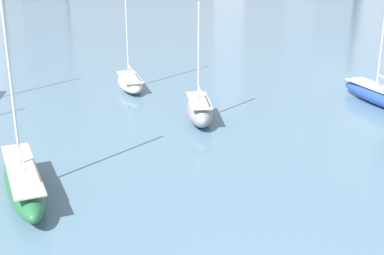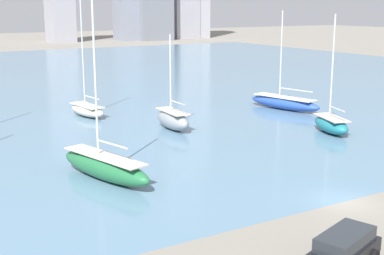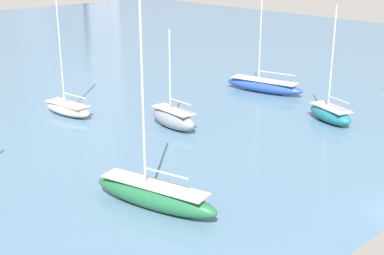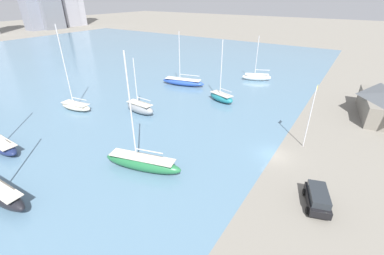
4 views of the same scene
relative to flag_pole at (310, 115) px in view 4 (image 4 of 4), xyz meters
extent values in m
plane|color=gray|center=(-4.88, 2.96, -5.15)|extent=(500.00, 500.00, 0.00)
cube|color=slate|center=(-4.88, 72.96, -5.15)|extent=(180.00, 140.00, 0.00)
cylinder|color=silver|center=(-0.07, 0.00, -0.47)|extent=(0.14, 0.14, 9.36)
cube|color=yellow|center=(0.55, 0.00, 3.71)|extent=(1.10, 0.03, 0.70)
cube|color=slate|center=(63.30, 167.33, 9.14)|extent=(13.34, 8.25, 28.59)
ellipsoid|color=beige|center=(-10.03, 40.37, -4.44)|extent=(3.29, 7.23, 1.40)
cube|color=silver|center=(-10.03, 40.37, -3.79)|extent=(2.70, 5.93, 0.10)
cube|color=#2D2D33|center=(-10.03, 40.37, -4.83)|extent=(0.33, 1.26, 0.63)
cylinder|color=silver|center=(-10.11, 40.89, 3.42)|extent=(0.18, 0.18, 14.32)
cylinder|color=silver|center=(-9.85, 39.06, -2.64)|extent=(0.66, 3.69, 0.14)
ellipsoid|color=#236B3D|center=(-17.35, 16.17, -4.18)|extent=(4.79, 10.70, 1.93)
cube|color=beige|center=(-17.35, 16.17, -3.27)|extent=(3.93, 8.77, 0.10)
cube|color=#2D2D33|center=(-17.35, 16.17, -4.71)|extent=(0.64, 1.87, 0.87)
cylinder|color=silver|center=(-17.55, 16.93, 3.33)|extent=(0.18, 0.18, 13.10)
cylinder|color=silver|center=(-17.07, 15.13, -2.12)|extent=(1.10, 3.64, 0.14)
ellipsoid|color=#284CA8|center=(13.81, 31.41, -4.32)|extent=(4.86, 11.09, 1.65)
cube|color=silver|center=(13.81, 31.41, -3.55)|extent=(3.98, 9.10, 0.10)
cube|color=#2D2D33|center=(13.81, 31.41, -4.77)|extent=(0.59, 1.93, 0.74)
cylinder|color=silver|center=(13.63, 32.20, 2.04)|extent=(0.18, 0.18, 11.06)
cylinder|color=silver|center=(14.20, 29.71, -2.40)|extent=(1.28, 5.00, 0.14)
ellipsoid|color=#19234C|center=(-25.02, 36.98, -4.37)|extent=(2.57, 9.26, 1.55)
cube|color=#2D2D33|center=(-25.02, 36.98, -4.80)|extent=(0.20, 1.66, 0.70)
ellipsoid|color=white|center=(27.65, 17.56, -4.29)|extent=(4.63, 7.46, 1.72)
cube|color=silver|center=(27.65, 17.56, -3.48)|extent=(3.80, 6.12, 0.10)
cube|color=#2D2D33|center=(27.65, 17.56, -4.76)|extent=(0.69, 1.28, 0.77)
cylinder|color=silver|center=(27.42, 18.06, 1.30)|extent=(0.18, 0.18, 9.46)
cylinder|color=silver|center=(28.17, 16.38, -2.33)|extent=(1.63, 3.43, 0.14)
cube|color=#2D2D33|center=(-30.01, 25.44, -4.69)|extent=(0.22, 1.72, 0.90)
ellipsoid|color=#1E757F|center=(9.39, 18.54, -4.30)|extent=(4.16, 6.59, 1.70)
cube|color=#BCB7AD|center=(9.39, 18.54, -3.50)|extent=(3.41, 5.40, 0.10)
cube|color=#2D2D33|center=(9.39, 18.54, -4.76)|extent=(0.49, 1.10, 0.77)
cylinder|color=silver|center=(9.53, 18.98, 1.95)|extent=(0.18, 0.18, 10.79)
cylinder|color=silver|center=(9.04, 17.48, -2.35)|extent=(1.11, 3.05, 0.14)
ellipsoid|color=gray|center=(-4.38, 28.72, -4.12)|extent=(2.45, 6.59, 2.05)
cube|color=beige|center=(-4.38, 28.72, -3.14)|extent=(2.01, 5.40, 0.10)
cube|color=#2D2D33|center=(-4.38, 28.72, -4.68)|extent=(0.21, 1.18, 0.92)
cylinder|color=silver|center=(-4.36, 29.21, 1.05)|extent=(0.18, 0.18, 8.29)
cylinder|color=silver|center=(-4.44, 27.53, -1.99)|extent=(0.30, 3.38, 0.14)
cube|color=black|center=(-12.02, -3.81, -4.37)|extent=(5.05, 3.38, 0.80)
cube|color=#23282D|center=(-12.02, -3.81, -3.60)|extent=(4.09, 2.86, 0.75)
cylinder|color=black|center=(-13.07, -5.25, -4.77)|extent=(0.81, 0.51, 0.75)
cylinder|color=black|center=(-13.71, -3.26, -4.77)|extent=(0.81, 0.51, 0.75)
cylinder|color=black|center=(-10.33, -4.36, -4.77)|extent=(0.81, 0.51, 0.75)
cylinder|color=black|center=(-10.98, -2.37, -4.77)|extent=(0.81, 0.51, 0.75)
camera|label=1|loc=(-11.18, -15.07, 10.10)|focal=50.00mm
camera|label=2|loc=(-31.96, -21.80, 8.22)|focal=50.00mm
camera|label=3|loc=(-39.58, -11.32, 13.26)|focal=50.00mm
camera|label=4|loc=(-36.57, -3.80, 15.08)|focal=24.00mm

